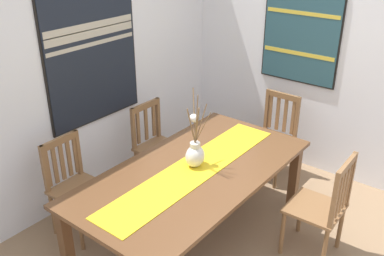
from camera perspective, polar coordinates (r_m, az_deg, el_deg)
wall_back at (r=4.17m, az=-14.52°, el=8.32°), size 6.40×0.12×2.70m
wall_side at (r=4.62m, az=20.23°, el=9.22°), size 0.12×6.40×2.70m
dining_table at (r=3.54m, az=0.22°, el=-6.69°), size 2.08×1.08×0.73m
table_runner at (r=3.49m, az=0.22°, el=-5.48°), size 1.92×0.36×0.01m
centerpiece_vase at (r=3.48m, az=0.40°, el=-3.27°), size 0.22×0.26×0.66m
chair_0 at (r=4.45m, az=-4.76°, el=-2.20°), size 0.43×0.43×0.89m
chair_1 at (r=3.92m, az=-15.32°, el=-7.19°), size 0.44×0.44×0.89m
chair_2 at (r=4.69m, az=10.82°, el=-0.89°), size 0.43×0.43×0.91m
chair_3 at (r=3.65m, az=17.03°, el=-9.81°), size 0.43×0.43×0.93m
painting_on_back_wall at (r=4.15m, az=-13.12°, el=9.59°), size 1.06×0.05×1.32m
painting_on_side_wall at (r=4.71m, az=14.26°, el=11.79°), size 0.05×0.85×1.00m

